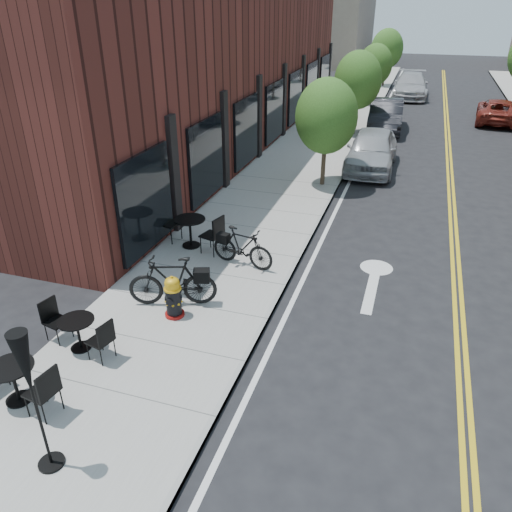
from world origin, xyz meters
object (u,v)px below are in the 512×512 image
(bicycle_right, at_px, (242,247))
(parked_car_a, at_px, (372,150))
(bicycle_left, at_px, (172,281))
(parked_car_c, at_px, (411,85))
(bistro_set_c, at_px, (190,228))
(bistro_set_b, at_px, (78,330))
(parked_car_far, at_px, (498,111))
(bistro_set_a, at_px, (13,378))
(fire_hydrant, at_px, (173,297))
(patio_umbrella, at_px, (27,374))
(parked_car_b, at_px, (386,115))

(bicycle_right, height_order, parked_car_a, parked_car_a)
(bicycle_left, xyz_separation_m, parked_car_c, (3.78, 29.24, 0.09))
(bistro_set_c, bearing_deg, bistro_set_b, -77.51)
(bistro_set_c, bearing_deg, bicycle_left, -58.27)
(bicycle_left, xyz_separation_m, parked_car_far, (8.81, 22.64, -0.07))
(bicycle_right, xyz_separation_m, parked_car_c, (2.91, 27.02, 0.16))
(bistro_set_c, bearing_deg, bistro_set_a, -78.36)
(parked_car_a, bearing_deg, bistro_set_a, -106.16)
(fire_hydrant, bearing_deg, bicycle_right, 54.64)
(bistro_set_a, xyz_separation_m, parked_car_c, (4.99, 32.83, 0.20))
(patio_umbrella, bearing_deg, bistro_set_c, 98.33)
(bicycle_left, distance_m, parked_car_c, 29.48)
(bicycle_right, bearing_deg, parked_car_a, -1.63)
(parked_car_a, xyz_separation_m, parked_car_c, (0.73, 17.35, 0.00))
(patio_umbrella, bearing_deg, bicycle_left, 92.54)
(bicycle_right, height_order, parked_car_c, parked_car_c)
(bistro_set_c, relative_size, parked_car_a, 0.44)
(bistro_set_a, bearing_deg, bicycle_left, 80.20)
(bicycle_right, xyz_separation_m, parked_car_a, (2.18, 9.67, 0.16))
(parked_car_c, bearing_deg, bicycle_left, -98.87)
(bistro_set_a, bearing_deg, bistro_set_b, 93.21)
(parked_car_far, bearing_deg, bistro_set_b, 72.95)
(bicycle_left, bearing_deg, patio_umbrella, -16.59)
(bicycle_right, height_order, bistro_set_a, bicycle_right)
(bistro_set_c, bearing_deg, parked_car_far, 78.46)
(bicycle_left, bearing_deg, fire_hydrant, 8.24)
(fire_hydrant, bearing_deg, parked_car_a, 55.77)
(bistro_set_b, distance_m, parked_car_b, 21.24)
(parked_car_b, relative_size, parked_car_c, 0.86)
(bistro_set_b, xyz_separation_m, parked_car_b, (4.06, 20.85, 0.22))
(parked_car_a, bearing_deg, bicycle_left, -105.17)
(fire_hydrant, distance_m, bistro_set_a, 3.49)
(patio_umbrella, distance_m, parked_car_far, 28.54)
(parked_car_far, bearing_deg, bistro_set_a, 73.85)
(bicycle_right, height_order, bistro_set_c, bistro_set_c)
(bicycle_left, height_order, bistro_set_b, bicycle_left)
(bistro_set_a, distance_m, bistro_set_c, 6.45)
(bicycle_right, relative_size, parked_car_a, 0.37)
(fire_hydrant, relative_size, bistro_set_c, 0.48)
(bistro_set_b, xyz_separation_m, parked_car_far, (9.87, 24.66, 0.08))
(bistro_set_b, xyz_separation_m, bistro_set_c, (0.18, 4.88, 0.10))
(bicycle_left, xyz_separation_m, bistro_set_a, (-1.21, -3.60, -0.11))
(fire_hydrant, distance_m, parked_car_c, 29.86)
(bicycle_right, height_order, bistro_set_b, bicycle_right)
(bistro_set_c, relative_size, parked_car_c, 0.37)
(patio_umbrella, bearing_deg, parked_car_a, 80.16)
(parked_car_a, bearing_deg, parked_car_b, 89.64)
(bistro_set_a, bearing_deg, parked_car_b, 88.13)
(parked_car_a, relative_size, parked_car_b, 0.99)
(parked_car_a, bearing_deg, fire_hydrant, -103.78)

